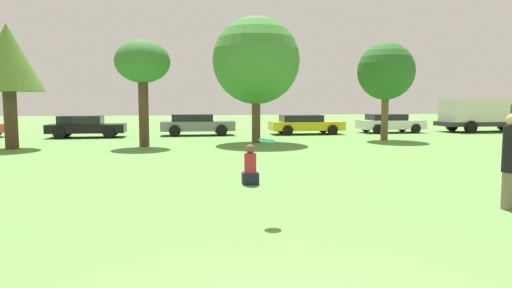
% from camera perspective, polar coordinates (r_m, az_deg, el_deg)
% --- Properties ---
extents(person_catcher, '(0.33, 0.33, 1.89)m').
position_cam_1_polar(person_catcher, '(10.11, 29.52, -1.81)').
color(person_catcher, '#726651').
rests_on(person_catcher, ground).
extents(frisbee, '(0.30, 0.29, 0.12)m').
position_cam_1_polar(frisbee, '(7.91, 1.35, 0.44)').
color(frisbee, '#19B2D8').
extents(bystander_sitting, '(0.41, 0.34, 1.03)m').
position_cam_1_polar(bystander_sitting, '(11.49, -0.73, -2.98)').
color(bystander_sitting, '#191E33').
rests_on(bystander_sitting, ground).
extents(tree_0, '(2.92, 2.92, 5.44)m').
position_cam_1_polar(tree_0, '(22.47, -28.89, 9.37)').
color(tree_0, '#473323').
rests_on(tree_0, ground).
extents(tree_1, '(2.51, 2.51, 4.87)m').
position_cam_1_polar(tree_1, '(21.48, -14.15, 9.78)').
color(tree_1, '#473323').
rests_on(tree_1, ground).
extents(tree_2, '(4.32, 4.32, 6.24)m').
position_cam_1_polar(tree_2, '(22.66, 0.01, 10.47)').
color(tree_2, brown).
rests_on(tree_2, ground).
extents(tree_3, '(3.01, 3.01, 5.16)m').
position_cam_1_polar(tree_3, '(25.06, 16.10, 8.76)').
color(tree_3, brown).
rests_on(tree_3, ground).
extents(parked_car_black, '(4.25, 1.93, 1.25)m').
position_cam_1_polar(parked_car_black, '(27.54, -20.77, 2.13)').
color(parked_car_black, black).
rests_on(parked_car_black, ground).
extents(parked_car_grey, '(4.43, 1.88, 1.28)m').
position_cam_1_polar(parked_car_grey, '(27.57, -7.55, 2.51)').
color(parked_car_grey, slate).
rests_on(parked_car_grey, ground).
extents(parked_car_yellow, '(4.56, 2.05, 1.21)m').
position_cam_1_polar(parked_car_yellow, '(28.42, 6.20, 2.53)').
color(parked_car_yellow, gold).
rests_on(parked_car_yellow, ground).
extents(parked_car_white, '(4.20, 2.01, 1.22)m').
position_cam_1_polar(parked_car_white, '(30.84, 16.52, 2.58)').
color(parked_car_white, silver).
rests_on(parked_car_white, ground).
extents(delivery_truck_green, '(6.36, 2.38, 2.21)m').
position_cam_1_polar(delivery_truck_green, '(34.13, 26.86, 3.43)').
color(delivery_truck_green, '#2D2D33').
rests_on(delivery_truck_green, ground).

